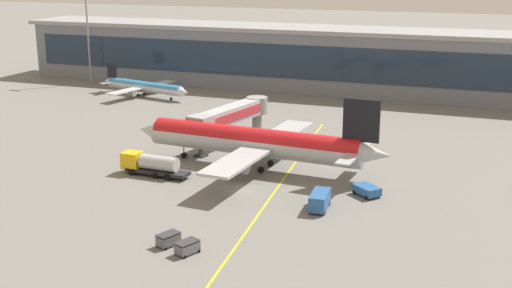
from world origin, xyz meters
The scene contains 12 objects.
ground_plane centered at (0.00, 0.00, 0.00)m, with size 700.00×700.00×0.00m, color slate.
apron_lead_in_line centered at (4.27, 2.00, 0.00)m, with size 0.30×80.00×0.01m, color yellow.
terminal_building centered at (10.49, 76.79, 7.75)m, with size 202.41×17.91×15.46m.
main_airliner centered at (-2.05, 10.06, 4.25)m, with size 42.59×33.60×12.36m.
jet_bridge centered at (-10.92, 22.24, 5.22)m, with size 7.38×21.31×6.94m.
fuel_tanker centered at (-15.50, 1.20, 1.75)m, with size 10.89×3.00×3.25m.
crew_van centered at (12.10, -3.69, 1.31)m, with size 2.50×5.15×2.30m.
pushback_tug centered at (16.71, 3.75, 0.85)m, with size 4.40×4.18×1.40m.
baggage_cart_0 centered at (-0.95, -20.66, 0.78)m, with size 2.41×3.03×1.48m.
baggage_cart_1 centered at (2.02, -21.84, 0.78)m, with size 2.41×3.03×1.48m.
commuter_jet_far centered at (-46.86, 53.76, 2.39)m, with size 26.52×21.30×6.92m.
apron_light_mast_0 centered at (-69.45, 64.84, 14.95)m, with size 2.80×0.50×25.85m.
Camera 1 is at (32.71, -81.77, 31.20)m, focal length 46.26 mm.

